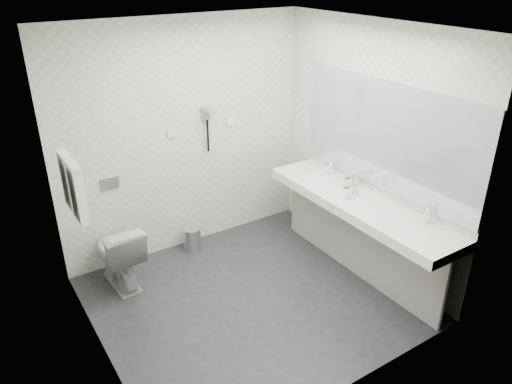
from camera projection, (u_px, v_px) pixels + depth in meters
floor at (251, 299)px, 4.73m from camera, size 2.80×2.80×0.00m
ceiling at (250, 29)px, 3.65m from camera, size 2.80×2.80×0.00m
wall_back at (185, 139)px, 5.18m from camera, size 2.80×0.00×2.80m
wall_front at (357, 250)px, 3.21m from camera, size 2.80×0.00×2.80m
wall_left at (86, 225)px, 3.51m from camera, size 0.00×2.60×2.60m
wall_right at (369, 150)px, 4.88m from camera, size 0.00×2.60×2.60m
vanity_counter at (359, 204)px, 4.79m from camera, size 0.55×2.20×0.10m
vanity_panel at (357, 241)px, 4.99m from camera, size 0.03×2.15×0.75m
vanity_post_near at (444, 293)px, 4.21m from camera, size 0.06×0.06×0.75m
vanity_post_far at (297, 202)px, 5.79m from camera, size 0.06×0.06×0.75m
mirror at (385, 137)px, 4.63m from camera, size 0.02×2.20×1.05m
basin_near at (412, 229)px, 4.28m from camera, size 0.40×0.31×0.05m
basin_far at (317, 179)px, 5.27m from camera, size 0.40×0.31×0.05m
faucet_near at (428, 215)px, 4.34m from camera, size 0.04×0.04×0.15m
faucet_far at (331, 167)px, 5.32m from camera, size 0.04×0.04×0.15m
soap_bottle_a at (355, 190)px, 4.83m from camera, size 0.07×0.07×0.12m
soap_bottle_b at (349, 195)px, 4.77m from camera, size 0.09×0.09×0.09m
glass_left at (347, 183)px, 5.00m from camera, size 0.06×0.06×0.11m
glass_right at (355, 181)px, 5.03m from camera, size 0.08×0.08×0.12m
toilet at (118, 254)px, 4.82m from camera, size 0.42×0.70×0.69m
flush_plate at (110, 183)px, 4.88m from camera, size 0.18×0.02×0.12m
pedal_bin at (193, 240)px, 5.48m from camera, size 0.20×0.20×0.26m
bin_lid at (192, 229)px, 5.42m from camera, size 0.19×0.19×0.02m
towel_rail at (67, 161)px, 3.82m from camera, size 0.02×0.62×0.02m
towel_near at (78, 193)px, 3.81m from camera, size 0.07×0.24×0.48m
towel_far at (68, 180)px, 4.02m from camera, size 0.07×0.24×0.48m
dryer_cradle at (206, 113)px, 5.17m from camera, size 0.10×0.04×0.14m
dryer_barrel at (209, 112)px, 5.10m from camera, size 0.08×0.14×0.08m
dryer_cord at (208, 136)px, 5.26m from camera, size 0.02×0.02×0.35m
switch_plate_a at (172, 133)px, 5.05m from camera, size 0.09×0.02×0.09m
switch_plate_b at (230, 121)px, 5.39m from camera, size 0.09×0.02×0.09m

